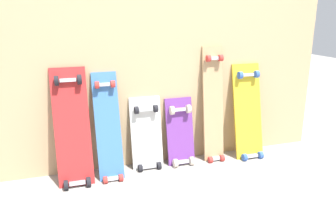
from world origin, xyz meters
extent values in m
plane|color=#9E9991|center=(0.00, 0.00, 0.00)|extent=(12.00, 12.00, 0.00)
cube|color=tan|center=(0.00, 0.07, 0.76)|extent=(2.65, 0.04, 1.52)
cube|color=#B22626|center=(-0.68, -0.07, 0.36)|extent=(0.24, 0.24, 0.85)
cube|color=#B7B7BF|center=(-0.68, -0.18, 0.03)|extent=(0.11, 0.04, 0.03)
cube|color=#B7B7BF|center=(-0.68, 0.00, 0.70)|extent=(0.11, 0.04, 0.03)
cylinder|color=black|center=(-0.76, -0.20, 0.03)|extent=(0.03, 0.07, 0.07)
cylinder|color=black|center=(-0.61, -0.20, 0.03)|extent=(0.03, 0.07, 0.07)
cylinder|color=black|center=(-0.76, -0.02, 0.71)|extent=(0.03, 0.07, 0.07)
cylinder|color=black|center=(-0.61, -0.02, 0.71)|extent=(0.03, 0.07, 0.07)
cube|color=#386BAD|center=(-0.44, -0.07, 0.33)|extent=(0.18, 0.23, 0.81)
cube|color=#B7B7BF|center=(-0.44, -0.18, 0.02)|extent=(0.08, 0.04, 0.03)
cube|color=#B7B7BF|center=(-0.44, 0.00, 0.66)|extent=(0.08, 0.04, 0.03)
cylinder|color=red|center=(-0.50, -0.19, 0.02)|extent=(0.03, 0.05, 0.05)
cylinder|color=red|center=(-0.39, -0.19, 0.02)|extent=(0.03, 0.05, 0.05)
cylinder|color=red|center=(-0.50, -0.02, 0.66)|extent=(0.03, 0.05, 0.05)
cylinder|color=red|center=(-0.39, -0.02, 0.66)|extent=(0.03, 0.05, 0.05)
cube|color=silver|center=(-0.15, -0.01, 0.23)|extent=(0.23, 0.12, 0.61)
cube|color=#B7B7BF|center=(-0.15, -0.07, 0.02)|extent=(0.11, 0.04, 0.03)
cube|color=#B7B7BF|center=(-0.15, 0.00, 0.45)|extent=(0.11, 0.04, 0.03)
cylinder|color=black|center=(-0.22, -0.09, 0.03)|extent=(0.03, 0.05, 0.05)
cylinder|color=black|center=(-0.08, -0.09, 0.03)|extent=(0.03, 0.05, 0.05)
cylinder|color=black|center=(-0.22, -0.02, 0.45)|extent=(0.03, 0.05, 0.05)
cylinder|color=black|center=(-0.08, -0.02, 0.45)|extent=(0.03, 0.05, 0.05)
cube|color=#6B338C|center=(0.12, -0.02, 0.22)|extent=(0.21, 0.14, 0.58)
cube|color=#B7B7BF|center=(0.12, -0.09, 0.03)|extent=(0.10, 0.04, 0.03)
cube|color=#B7B7BF|center=(0.12, 0.00, 0.42)|extent=(0.10, 0.04, 0.03)
cylinder|color=beige|center=(0.05, -0.10, 0.03)|extent=(0.03, 0.06, 0.06)
cylinder|color=beige|center=(0.18, -0.10, 0.03)|extent=(0.03, 0.06, 0.06)
cylinder|color=beige|center=(0.05, -0.02, 0.43)|extent=(0.03, 0.06, 0.06)
cylinder|color=beige|center=(0.18, -0.02, 0.43)|extent=(0.03, 0.06, 0.06)
cube|color=tan|center=(0.39, -0.02, 0.41)|extent=(0.16, 0.14, 0.96)
cube|color=#B7B7BF|center=(0.39, -0.09, 0.02)|extent=(0.07, 0.04, 0.03)
cube|color=#B7B7BF|center=(0.39, 0.01, 0.80)|extent=(0.07, 0.04, 0.03)
cylinder|color=red|center=(0.34, -0.11, 0.02)|extent=(0.03, 0.05, 0.05)
cylinder|color=red|center=(0.44, -0.11, 0.02)|extent=(0.03, 0.05, 0.05)
cylinder|color=red|center=(0.34, -0.01, 0.81)|extent=(0.03, 0.05, 0.05)
cylinder|color=red|center=(0.44, -0.01, 0.81)|extent=(0.03, 0.05, 0.05)
cube|color=gold|center=(0.68, -0.05, 0.34)|extent=(0.24, 0.20, 0.82)
cube|color=#B7B7BF|center=(0.68, -0.15, 0.02)|extent=(0.11, 0.04, 0.03)
cube|color=#B7B7BF|center=(0.68, 0.00, 0.66)|extent=(0.11, 0.04, 0.03)
cylinder|color=#3359B2|center=(0.61, -0.16, 0.03)|extent=(0.03, 0.06, 0.06)
cylinder|color=#3359B2|center=(0.76, -0.16, 0.03)|extent=(0.03, 0.06, 0.06)
cylinder|color=#3359B2|center=(0.61, -0.02, 0.66)|extent=(0.03, 0.06, 0.06)
cylinder|color=#3359B2|center=(0.76, -0.02, 0.66)|extent=(0.03, 0.06, 0.06)
camera|label=1|loc=(-0.75, -2.35, 1.15)|focal=36.54mm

